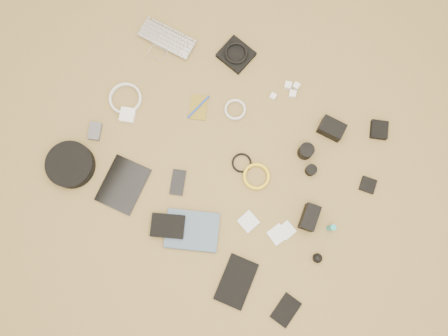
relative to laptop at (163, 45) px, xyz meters
The scene contains 34 objects.
room_shell 1.40m from the laptop, 34.74° to the right, with size 4.04×4.04×2.58m.
laptop is the anchor object (origin of this frame).
headphone_pouch 0.37m from the laptop, 21.57° to the left, with size 0.15×0.14×0.03m, color black.
headphones 0.37m from the laptop, 21.57° to the left, with size 0.12×0.12×0.01m, color black.
charger_a 0.65m from the laptop, 10.50° to the left, with size 0.03×0.03×0.03m, color white.
charger_b 0.69m from the laptop, 11.40° to the left, with size 0.03×0.03×0.03m, color white.
charger_c 0.69m from the laptop, ahead, with size 0.03×0.03×0.03m, color white.
charger_d 0.61m from the laptop, ahead, with size 0.03×0.03×0.03m, color white.
dslr_camera 0.93m from the laptop, ahead, with size 0.12×0.08×0.07m, color black.
lens_pouch 1.14m from the laptop, ahead, with size 0.08×0.09×0.03m, color black.
notebook_olive 0.37m from the laptop, 31.08° to the right, with size 0.08×0.13×0.01m, color olive.
pen_blue 0.37m from the laptop, 31.08° to the right, with size 0.01×0.01×0.15m, color #1639B5.
cable_white_a 0.49m from the laptop, 13.49° to the right, with size 0.11×0.11×0.01m, color silver.
lens_a 0.88m from the laptop, ahead, with size 0.07×0.07×0.08m, color black.
lens_b 0.96m from the laptop, 12.18° to the right, with size 0.05×0.05×0.05m, color black.
card_reader 1.21m from the laptop, ahead, with size 0.07×0.07×0.02m, color black.
power_brick 0.40m from the laptop, 84.37° to the right, with size 0.07×0.07×0.03m, color white.
cable_white_b 0.33m from the laptop, 92.75° to the right, with size 0.16×0.16×0.01m, color silver.
cable_black 0.71m from the laptop, 27.44° to the right, with size 0.09×0.09×0.01m, color black.
cable_yellow 0.81m from the laptop, 25.95° to the right, with size 0.13×0.13×0.01m, color yellow.
flash 1.11m from the laptop, 21.50° to the right, with size 0.06×0.12×0.09m, color black.
lens_cleaner 1.20m from the laptop, 19.33° to the right, with size 0.03×0.03×0.09m, color teal.
battery_charger 0.54m from the laptop, 96.07° to the right, with size 0.06×0.09×0.02m, color #515155.
tablet 0.72m from the laptop, 74.21° to the right, with size 0.19×0.24×0.01m, color black.
phone 0.70m from the laptop, 53.35° to the right, with size 0.06×0.12×0.01m, color black.
filter_case_left 0.97m from the laptop, 34.97° to the right, with size 0.08×0.08×0.01m, color silver.
filter_case_mid 1.09m from the laptop, 29.89° to the right, with size 0.08×0.08×0.01m, color silver.
filter_case_right 1.09m from the laptop, 27.52° to the right, with size 0.07×0.07×0.01m, color silver.
air_blower 1.27m from the laptop, 25.49° to the right, with size 0.04×0.04×0.04m, color black.
headphone_case 0.74m from the laptop, 94.85° to the right, with size 0.22×0.22×0.06m, color black.
drive_case 0.90m from the laptop, 57.55° to the right, with size 0.15×0.11×0.04m, color black.
paperback 1.02m from the laptop, 52.16° to the right, with size 0.18×0.24×0.02m, color #445B74.
notebook_black_a 1.20m from the laptop, 43.06° to the right, with size 0.14×0.22×0.02m, color black.
notebook_black_b 1.40m from the laptop, 35.88° to the right, with size 0.09×0.13×0.01m, color black.
Camera 1 is at (0.22, -0.34, 2.05)m, focal length 35.00 mm.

